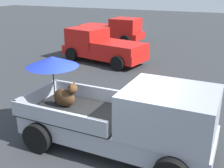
% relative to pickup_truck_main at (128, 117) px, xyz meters
% --- Properties ---
extents(ground_plane, '(80.00, 80.00, 0.00)m').
position_rel_pickup_truck_main_xyz_m(ground_plane, '(-0.36, 0.00, -0.99)').
color(ground_plane, '#2D3033').
extents(pickup_truck_main, '(5.21, 2.32, 2.30)m').
position_rel_pickup_truck_main_xyz_m(pickup_truck_main, '(0.00, 0.00, 0.00)').
color(pickup_truck_main, black).
rests_on(pickup_truck_main, ground).
extents(pickup_truck_red, '(5.07, 2.93, 1.80)m').
position_rel_pickup_truck_main_xyz_m(pickup_truck_red, '(-4.63, 7.82, -0.11)').
color(pickup_truck_red, black).
rests_on(pickup_truck_red, ground).
extents(pickup_truck_far, '(4.89, 2.37, 1.80)m').
position_rel_pickup_truck_main_xyz_m(pickup_truck_far, '(-6.25, 13.24, -0.11)').
color(pickup_truck_far, black).
rests_on(pickup_truck_far, ground).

